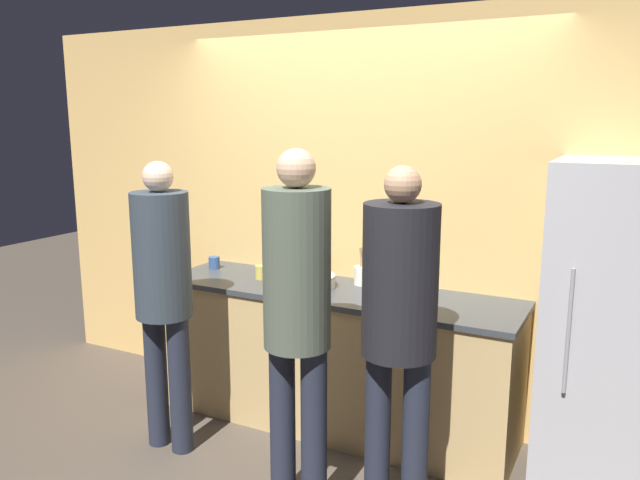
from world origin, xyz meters
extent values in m
plane|color=#4C4238|center=(0.00, 0.00, 0.00)|extent=(14.00, 14.00, 0.00)
cube|color=#E0B266|center=(0.00, 0.69, 1.30)|extent=(5.20, 0.06, 2.60)
cube|color=tan|center=(0.00, 0.37, 0.43)|extent=(2.28, 0.64, 0.87)
cube|color=#383D42|center=(0.00, 0.37, 0.89)|extent=(2.31, 0.67, 0.03)
cube|color=#B7B7BC|center=(1.62, 0.35, 0.88)|extent=(0.73, 0.65, 1.76)
cylinder|color=#99999E|center=(1.40, 0.01, 0.97)|extent=(0.02, 0.02, 0.62)
cylinder|color=#232838|center=(-0.84, -0.36, 0.41)|extent=(0.13, 0.13, 0.83)
cylinder|color=#232838|center=(-0.66, -0.36, 0.41)|extent=(0.13, 0.13, 0.83)
cylinder|color=#333D47|center=(-0.75, -0.36, 1.19)|extent=(0.33, 0.33, 0.72)
sphere|color=beige|center=(-0.75, -0.36, 1.64)|extent=(0.17, 0.17, 0.17)
cylinder|color=#232838|center=(0.14, -0.54, 0.44)|extent=(0.13, 0.13, 0.88)
cylinder|color=#232838|center=(0.32, -0.54, 0.44)|extent=(0.13, 0.13, 0.88)
cylinder|color=#515B4C|center=(0.23, -0.54, 1.26)|extent=(0.32, 0.32, 0.77)
sphere|color=#DBAD89|center=(0.23, -0.54, 1.73)|extent=(0.18, 0.18, 0.18)
cylinder|color=#232838|center=(0.57, -0.32, 0.42)|extent=(0.13, 0.13, 0.84)
cylinder|color=#232838|center=(0.77, -0.32, 0.42)|extent=(0.13, 0.13, 0.84)
cylinder|color=black|center=(0.67, -0.32, 1.21)|extent=(0.36, 0.36, 0.73)
sphere|color=tan|center=(0.67, -0.32, 1.66)|extent=(0.17, 0.17, 0.17)
cylinder|color=beige|center=(-0.17, 0.33, 0.94)|extent=(0.33, 0.33, 0.08)
ellipsoid|color=yellow|center=(-0.13, 0.33, 1.00)|extent=(0.15, 0.12, 0.04)
cylinder|color=silver|center=(0.11, 0.53, 0.96)|extent=(0.11, 0.11, 0.12)
cylinder|color=#99754C|center=(0.09, 0.53, 1.05)|extent=(0.01, 0.05, 0.19)
cylinder|color=#99754C|center=(0.12, 0.54, 1.05)|extent=(0.03, 0.04, 0.19)
cylinder|color=#99754C|center=(0.11, 0.52, 1.05)|extent=(0.04, 0.01, 0.19)
cylinder|color=red|center=(-0.25, 0.60, 0.99)|extent=(0.07, 0.07, 0.17)
cylinder|color=red|center=(-0.25, 0.60, 1.10)|extent=(0.03, 0.03, 0.05)
cylinder|color=black|center=(-0.25, 0.60, 1.13)|extent=(0.04, 0.04, 0.02)
cylinder|color=#335184|center=(-1.00, 0.45, 0.95)|extent=(0.08, 0.08, 0.08)
cylinder|color=gold|center=(-0.55, 0.35, 0.95)|extent=(0.08, 0.08, 0.09)
camera|label=1|loc=(1.65, -3.02, 1.97)|focal=35.00mm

